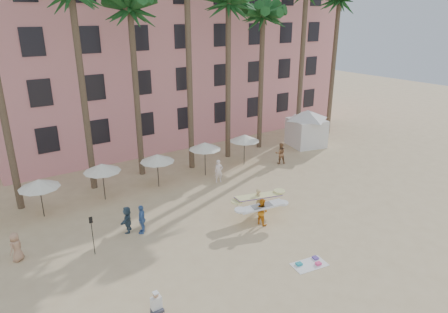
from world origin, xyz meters
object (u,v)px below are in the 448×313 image
(cabana, at_px, (307,125))
(carrier_white, at_px, (262,210))
(pink_hotel, at_px, (168,55))
(carrier_yellow, at_px, (259,199))

(cabana, bearing_deg, carrier_white, -144.69)
(pink_hotel, height_order, carrier_white, pink_hotel)
(pink_hotel, bearing_deg, carrier_white, -103.46)
(cabana, xyz_separation_m, carrier_white, (-13.30, -9.42, -1.16))
(cabana, height_order, carrier_white, cabana)
(pink_hotel, relative_size, carrier_yellow, 10.76)
(carrier_white, bearing_deg, pink_hotel, 76.54)
(pink_hotel, bearing_deg, cabana, -57.76)
(pink_hotel, xyz_separation_m, carrier_white, (-5.29, -22.11, -7.10))
(carrier_yellow, distance_m, carrier_white, 1.42)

